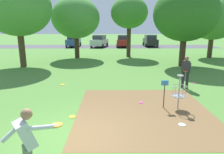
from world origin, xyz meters
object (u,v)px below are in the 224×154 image
player_foreground_watching (186,71)px  tree_mid_left (18,7)px  tree_mid_center (129,13)px  parked_car_center_left (99,41)px  frisbee_far_right (141,102)px  parked_car_center_right (123,41)px  frisbee_far_left (62,85)px  frisbee_near_basket (182,125)px  tree_near_right (214,18)px  frisbee_mid_grass (72,117)px  tree_mid_right (186,14)px  frisbee_by_tee (194,83)px  player_throwing (27,144)px  disc_golf_basket (177,91)px  parked_car_leftmost (74,41)px  tree_near_left (76,18)px  parked_car_rightmost (150,41)px

player_foreground_watching → tree_mid_left: bearing=151.0°
tree_mid_center → parked_car_center_left: size_ratio=1.37×
frisbee_far_right → parked_car_center_left: bearing=97.2°
parked_car_center_right → frisbee_far_left: bearing=-102.2°
frisbee_near_basket → tree_near_right: tree_near_right is taller
tree_near_right → frisbee_mid_grass: bearing=-129.2°
tree_mid_center → tree_mid_right: tree_mid_right is taller
frisbee_by_tee → player_throwing: bearing=-129.5°
player_foreground_watching → frisbee_near_basket: player_foreground_watching is taller
frisbee_mid_grass → parked_car_center_left: bearing=90.8°
disc_golf_basket → frisbee_near_basket: size_ratio=5.78×
frisbee_far_right → tree_near_right: (9.04, 13.02, 3.95)m
disc_golf_basket → player_foreground_watching: 3.05m
parked_car_leftmost → parked_car_center_left: same height
frisbee_far_left → tree_mid_center: bearing=66.9°
tree_near_left → parked_car_rightmost: bearing=51.1°
frisbee_far_right → tree_near_left: 14.27m
player_throwing → tree_mid_center: size_ratio=0.28×
tree_mid_center → frisbee_near_basket: bearing=-88.3°
tree_near_right → tree_mid_center: tree_mid_center is taller
tree_near_right → frisbee_far_right: bearing=-124.8°
disc_golf_basket → tree_near_right: bearing=60.5°
parked_car_center_right → parked_car_rightmost: (4.41, 0.57, 0.00)m
parked_car_center_right → tree_mid_right: bearing=-76.4°
parked_car_leftmost → frisbee_mid_grass: bearing=-80.2°
tree_near_right → tree_near_left: bearing=-179.3°
parked_car_rightmost → tree_mid_left: bearing=-128.7°
player_foreground_watching → frisbee_far_right: size_ratio=8.48×
disc_golf_basket → parked_car_center_right: bearing=91.5°
player_throwing → tree_near_left: 17.94m
frisbee_far_right → parked_car_center_left: 24.46m
parked_car_rightmost → parked_car_leftmost: bearing=-179.0°
player_throwing → frisbee_near_basket: bearing=33.7°
disc_golf_basket → frisbee_by_tee: 4.47m
frisbee_far_left → parked_car_center_left: parked_car_center_left is taller
tree_near_right → tree_mid_right: 6.46m
player_foreground_watching → tree_mid_right: size_ratio=0.27×
player_foreground_watching → tree_near_left: (-7.38, 10.75, 3.03)m
parked_car_center_right → parked_car_rightmost: same height
frisbee_near_basket → disc_golf_basket: bearing=80.6°
frisbee_near_basket → parked_car_rightmost: (3.98, 27.09, 0.91)m
player_foreground_watching → frisbee_by_tee: bearing=47.6°
tree_mid_left → frisbee_far_left: bearing=-50.9°
tree_mid_left → tree_mid_right: tree_mid_left is taller
player_foreground_watching → tree_mid_center: size_ratio=0.28×
frisbee_near_basket → tree_mid_center: (-0.47, 15.77, 4.52)m
disc_golf_basket → tree_mid_center: (-0.70, 14.38, 3.78)m
frisbee_near_basket → parked_car_center_right: size_ratio=0.06×
player_foreground_watching → frisbee_by_tee: 1.70m
player_throwing → frisbee_mid_grass: bearing=86.2°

